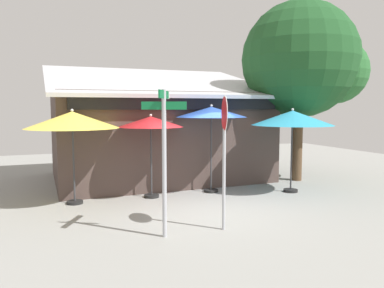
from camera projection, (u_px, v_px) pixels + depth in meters
The scene contains 9 objects.
ground_plane at pixel (208, 211), 9.91m from camera, with size 28.00×28.00×0.10m, color gray.
cafe_building at pixel (158, 133), 14.20m from camera, with size 7.85×5.72×4.31m.
street_sign_post at pixel (164, 147), 7.61m from camera, with size 0.82×0.87×3.01m.
stop_sign at pixel (224, 137), 8.05m from camera, with size 0.25×0.73×2.91m.
patio_umbrella_mustard_left at pixel (72, 120), 10.22m from camera, with size 2.51×2.51×2.61m.
patio_umbrella_crimson_center at pixel (151, 123), 10.97m from camera, with size 1.90×1.90×2.46m.
patio_umbrella_royal_blue_right at pixel (211, 113), 11.64m from camera, with size 2.19×2.19×2.74m.
patio_umbrella_teal_far_right at pixel (292, 118), 11.68m from camera, with size 2.51×2.51×2.62m.
shade_tree at pixel (305, 62), 13.37m from camera, with size 4.32×4.09×6.38m.
Camera 1 is at (-4.01, -8.83, 2.66)m, focal length 35.41 mm.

